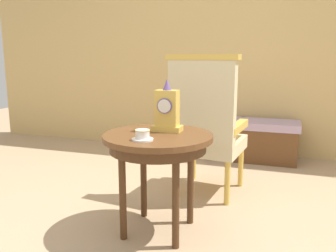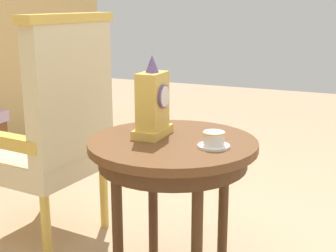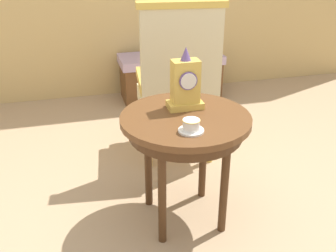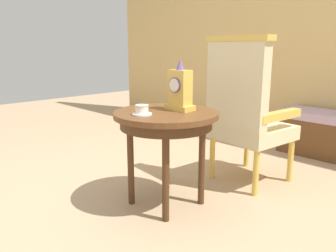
# 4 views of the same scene
# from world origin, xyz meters

# --- Properties ---
(ground_plane) EXTENTS (10.00, 10.00, 0.00)m
(ground_plane) POSITION_xyz_m (0.00, 0.00, 0.00)
(ground_plane) COLOR tan
(wall_back) EXTENTS (6.00, 0.10, 2.80)m
(wall_back) POSITION_xyz_m (0.00, 2.25, 1.40)
(wall_back) COLOR tan
(wall_back) RESTS_ON ground
(side_table) EXTENTS (0.69, 0.69, 0.65)m
(side_table) POSITION_xyz_m (0.08, 0.09, 0.57)
(side_table) COLOR brown
(side_table) RESTS_ON ground
(teacup_left) EXTENTS (0.13, 0.13, 0.06)m
(teacup_left) POSITION_xyz_m (0.06, -0.09, 0.68)
(teacup_left) COLOR white
(teacup_left) RESTS_ON side_table
(mantel_clock) EXTENTS (0.19, 0.11, 0.34)m
(mantel_clock) POSITION_xyz_m (0.11, 0.19, 0.78)
(mantel_clock) COLOR gold
(mantel_clock) RESTS_ON side_table
(armchair) EXTENTS (0.60, 0.59, 1.14)m
(armchair) POSITION_xyz_m (0.24, 0.79, 0.59)
(armchair) COLOR beige
(armchair) RESTS_ON ground
(window_bench) EXTENTS (1.00, 0.40, 0.44)m
(window_bench) POSITION_xyz_m (0.50, 1.95, 0.22)
(window_bench) COLOR #B299B7
(window_bench) RESTS_ON ground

